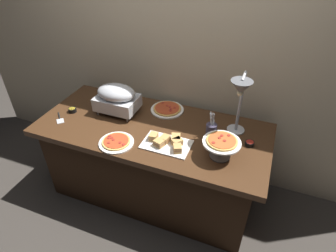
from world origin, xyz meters
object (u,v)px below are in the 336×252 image
object	(u,v)px
heat_lamp	(240,93)
utensil_holder	(211,130)
sandwich_platter	(168,142)
serving_spatula	(60,118)
sauce_cup_far	(72,110)
pizza_plate_center	(167,109)
sauce_cup_near	(250,143)
pizza_plate_raised_stand	(222,143)
pizza_plate_front	(116,142)
chafing_dish	(117,97)

from	to	relation	value
heat_lamp	utensil_holder	size ratio (longest dim) A/B	2.25
sandwich_platter	serving_spatula	distance (m)	0.98
sauce_cup_far	utensil_holder	bearing A→B (deg)	4.81
utensil_holder	sauce_cup_far	bearing A→B (deg)	-175.19
heat_lamp	pizza_plate_center	distance (m)	0.76
sauce_cup_far	sauce_cup_near	bearing A→B (deg)	3.67
heat_lamp	utensil_holder	distance (m)	0.39
serving_spatula	pizza_plate_raised_stand	bearing A→B (deg)	1.22
sandwich_platter	serving_spatula	size ratio (longest dim) A/B	2.51
heat_lamp	sauce_cup_near	size ratio (longest dim) A/B	7.69
pizza_plate_center	sauce_cup_near	bearing A→B (deg)	-16.86
heat_lamp	pizza_plate_center	xyz separation A→B (m)	(-0.62, 0.20, -0.39)
pizza_plate_front	sauce_cup_far	distance (m)	0.63
pizza_plate_center	sauce_cup_near	world-z (taller)	sauce_cup_near
heat_lamp	serving_spatula	size ratio (longest dim) A/B	3.62
pizza_plate_center	pizza_plate_raised_stand	bearing A→B (deg)	-36.73
sauce_cup_near	utensil_holder	xyz separation A→B (m)	(-0.30, 0.01, 0.04)
chafing_dish	utensil_holder	distance (m)	0.85
heat_lamp	utensil_holder	world-z (taller)	heat_lamp
pizza_plate_front	sauce_cup_near	bearing A→B (deg)	19.95
pizza_plate_raised_stand	sandwich_platter	xyz separation A→B (m)	(-0.40, -0.02, -0.10)
pizza_plate_center	heat_lamp	bearing A→B (deg)	-17.68
utensil_holder	serving_spatula	world-z (taller)	utensil_holder
pizza_plate_raised_stand	serving_spatula	world-z (taller)	pizza_plate_raised_stand
utensil_holder	serving_spatula	bearing A→B (deg)	-169.44
sandwich_platter	sauce_cup_far	distance (m)	0.95
pizza_plate_front	sauce_cup_near	size ratio (longest dim) A/B	3.91
heat_lamp	sauce_cup_far	xyz separation A→B (m)	(-1.39, -0.13, -0.39)
pizza_plate_center	utensil_holder	bearing A→B (deg)	-26.16
sauce_cup_near	utensil_holder	world-z (taller)	utensil_holder
pizza_plate_front	serving_spatula	xyz separation A→B (m)	(-0.61, 0.11, -0.01)
sandwich_platter	pizza_plate_center	bearing A→B (deg)	111.71
pizza_plate_raised_stand	utensil_holder	xyz separation A→B (m)	(-0.12, 0.21, -0.06)
chafing_dish	sauce_cup_far	bearing A→B (deg)	-158.99
pizza_plate_front	chafing_dish	bearing A→B (deg)	117.34
sandwich_platter	sauce_cup_near	world-z (taller)	sandwich_platter
utensil_holder	heat_lamp	bearing A→B (deg)	8.32
sauce_cup_near	serving_spatula	world-z (taller)	sauce_cup_near
sauce_cup_far	pizza_plate_raised_stand	bearing A→B (deg)	-4.36
sauce_cup_near	sauce_cup_far	size ratio (longest dim) A/B	0.97
chafing_dish	pizza_plate_raised_stand	distance (m)	1.00
pizza_plate_raised_stand	serving_spatula	xyz separation A→B (m)	(-1.38, -0.03, -0.12)
chafing_dish	sandwich_platter	distance (m)	0.64
sandwich_platter	chafing_dish	bearing A→B (deg)	155.07
sauce_cup_far	utensil_holder	world-z (taller)	utensil_holder
chafing_dish	sauce_cup_far	distance (m)	0.42
sandwich_platter	serving_spatula	xyz separation A→B (m)	(-0.98, -0.01, -0.02)
heat_lamp	pizza_plate_raised_stand	size ratio (longest dim) A/B	1.94
serving_spatula	sandwich_platter	bearing A→B (deg)	0.71
pizza_plate_center	utensil_holder	xyz separation A→B (m)	(0.45, -0.22, 0.05)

